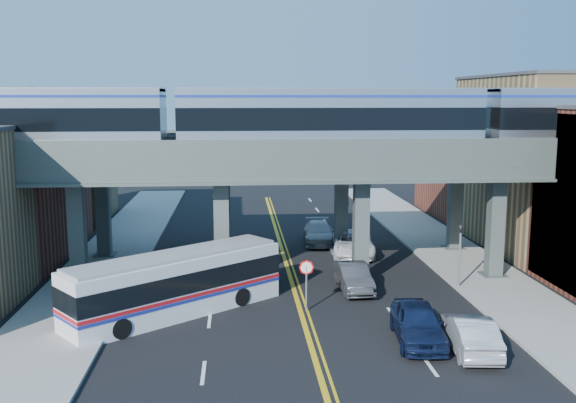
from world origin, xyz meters
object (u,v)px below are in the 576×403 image
at_px(transit_train, 329,118).
at_px(stop_sign, 306,277).
at_px(car_lane_b, 353,277).
at_px(car_lane_c, 353,244).
at_px(car_lane_d, 319,233).
at_px(transit_bus, 176,285).
at_px(traffic_signal, 460,249).
at_px(car_parked_curb, 470,334).
at_px(car_lane_a, 418,323).

height_order(transit_train, stop_sign, transit_train).
distance_m(car_lane_b, car_lane_c, 8.05).
bearing_deg(car_lane_d, transit_bus, -116.44).
relative_size(stop_sign, car_lane_c, 0.45).
relative_size(stop_sign, traffic_signal, 0.64).
relative_size(transit_bus, car_parked_curb, 2.23).
height_order(stop_sign, traffic_signal, traffic_signal).
height_order(car_lane_a, car_lane_b, car_lane_a).
height_order(transit_train, car_lane_a, transit_train).
relative_size(traffic_signal, car_parked_curb, 0.87).
bearing_deg(car_parked_curb, traffic_signal, -100.43).
relative_size(stop_sign, car_lane_b, 0.58).
bearing_deg(car_lane_c, traffic_signal, -53.94).
bearing_deg(car_lane_c, transit_bus, -126.92).
distance_m(stop_sign, transit_bus, 6.46).
relative_size(transit_bus, car_lane_b, 2.33).
distance_m(stop_sign, car_lane_d, 15.43).
xyz_separation_m(traffic_signal, car_lane_d, (-6.33, 12.19, -1.54)).
height_order(traffic_signal, car_lane_a, traffic_signal).
bearing_deg(traffic_signal, car_lane_a, -120.86).
distance_m(transit_bus, car_lane_a, 11.80).
height_order(stop_sign, car_lane_a, stop_sign).
xyz_separation_m(car_lane_b, car_lane_c, (1.43, 7.92, 0.07)).
height_order(car_lane_b, car_parked_curb, car_parked_curb).
relative_size(car_lane_a, car_lane_c, 0.86).
bearing_deg(car_lane_a, traffic_signal, 64.69).
bearing_deg(car_lane_b, car_parked_curb, -71.27).
relative_size(transit_train, car_lane_b, 11.48).
distance_m(stop_sign, traffic_signal, 9.41).
distance_m(transit_bus, car_lane_c, 15.60).
bearing_deg(car_lane_c, car_lane_b, -92.92).
distance_m(transit_train, car_parked_curb, 14.51).
relative_size(transit_bus, car_lane_c, 1.80).
xyz_separation_m(stop_sign, car_lane_b, (2.98, 3.26, -1.01)).
xyz_separation_m(transit_bus, car_lane_c, (10.87, 11.16, -0.69)).
height_order(transit_bus, car_lane_d, transit_bus).
relative_size(transit_train, car_lane_c, 8.87).
bearing_deg(car_lane_c, car_parked_curb, -76.19).
bearing_deg(traffic_signal, car_lane_c, 118.73).
bearing_deg(car_lane_b, stop_sign, -134.14).
distance_m(traffic_signal, car_parked_curb, 9.21).
xyz_separation_m(car_lane_a, car_lane_c, (-0.01, 15.68, -0.04)).
distance_m(transit_bus, car_lane_d, 17.66).
height_order(car_lane_b, car_lane_c, car_lane_c).
bearing_deg(transit_train, car_lane_c, 67.13).
bearing_deg(stop_sign, car_parked_curb, -42.06).
height_order(traffic_signal, car_lane_b, traffic_signal).
relative_size(traffic_signal, car_lane_d, 0.78).
relative_size(car_lane_a, car_lane_d, 0.96).
bearing_deg(car_lane_b, car_lane_a, -81.21).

